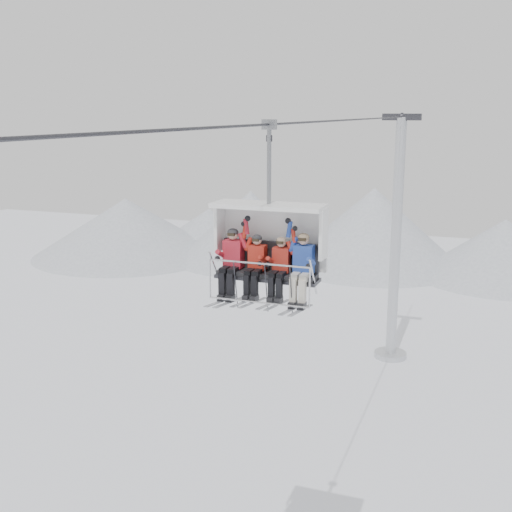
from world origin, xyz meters
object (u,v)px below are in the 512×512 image
(skier_far_right, at_px, (302,265))
(skier_far_left, at_px, (232,260))
(skier_center_right, at_px, (280,266))
(lift_tower_right, at_px, (395,258))
(chairlift_carrier, at_px, (271,239))
(skier_center_left, at_px, (256,264))

(skier_far_right, bearing_deg, skier_far_left, 180.00)
(skier_far_left, xyz_separation_m, skier_center_right, (1.17, -0.02, -0.06))
(lift_tower_right, xyz_separation_m, chairlift_carrier, (0.00, -21.03, 4.93))
(skier_center_left, bearing_deg, skier_far_right, 0.67)
(skier_center_left, xyz_separation_m, skier_far_right, (1.10, 0.01, 0.05))
(lift_tower_right, xyz_separation_m, skier_center_right, (0.33, -21.35, 4.40))
(lift_tower_right, xyz_separation_m, skier_far_left, (-0.84, -21.33, 4.46))
(chairlift_carrier, xyz_separation_m, skier_center_left, (-0.25, -0.32, -0.52))
(skier_center_right, bearing_deg, skier_far_left, 179.23)
(lift_tower_right, bearing_deg, skier_center_right, -89.11)
(lift_tower_right, distance_m, chairlift_carrier, 21.60)
(skier_center_left, relative_size, skier_center_right, 1.00)
(chairlift_carrier, bearing_deg, skier_center_left, -128.26)
(chairlift_carrier, height_order, skier_far_right, chairlift_carrier)
(skier_far_right, bearing_deg, skier_center_left, -179.33)
(skier_center_right, bearing_deg, chairlift_carrier, 136.07)
(lift_tower_right, xyz_separation_m, skier_far_right, (0.85, -21.33, 4.46))
(lift_tower_right, bearing_deg, skier_far_right, -87.72)
(skier_center_right, bearing_deg, lift_tower_right, 90.89)
(lift_tower_right, relative_size, chairlift_carrier, 3.38)
(skier_center_right, xyz_separation_m, skier_far_right, (0.52, 0.02, 0.06))
(skier_center_left, bearing_deg, chairlift_carrier, 51.74)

